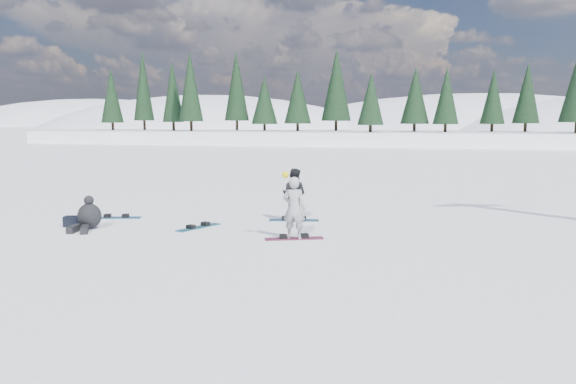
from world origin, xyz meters
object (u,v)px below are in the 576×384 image
at_px(snowboarder_woman, 294,208).
at_px(snowboarder_man, 294,195).
at_px(seated_rider, 88,216).
at_px(snowboard_loose_c, 117,218).
at_px(gear_bag, 72,221).
at_px(snowboard_loose_a, 198,227).

height_order(snowboarder_woman, snowboarder_man, snowboarder_woman).
height_order(seated_rider, snowboard_loose_c, seated_rider).
distance_m(gear_bag, snowboard_loose_a, 3.67).
xyz_separation_m(gear_bag, snowboard_loose_c, (0.51, 1.51, -0.14)).
xyz_separation_m(seated_rider, snowboard_loose_c, (-0.19, 1.77, -0.35)).
distance_m(snowboarder_man, snowboard_loose_c, 5.60).
bearing_deg(snowboard_loose_a, snowboarder_man, -29.32).
bearing_deg(snowboarder_woman, seated_rider, 2.86).
relative_size(gear_bag, snowboard_loose_a, 0.30).
height_order(snowboarder_man, snowboard_loose_a, snowboarder_man).
distance_m(snowboarder_woman, snowboarder_man, 2.64).
distance_m(snowboarder_man, snowboard_loose_a, 3.06).
relative_size(seated_rider, snowboard_loose_c, 0.81).
xyz_separation_m(snowboarder_man, snowboard_loose_a, (-2.38, -1.76, -0.78)).
relative_size(snowboarder_woman, snowboard_loose_c, 1.18).
bearing_deg(snowboard_loose_a, gear_bag, 124.33).
bearing_deg(seated_rider, gear_bag, 139.32).
relative_size(snowboarder_man, gear_bag, 3.55).
xyz_separation_m(snowboarder_man, snowboard_loose_c, (-5.47, -0.90, -0.78)).
xyz_separation_m(snowboard_loose_c, snowboard_loose_a, (3.09, -0.86, 0.00)).
xyz_separation_m(seated_rider, gear_bag, (-0.70, 0.26, -0.21)).
bearing_deg(snowboard_loose_c, gear_bag, -124.06).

